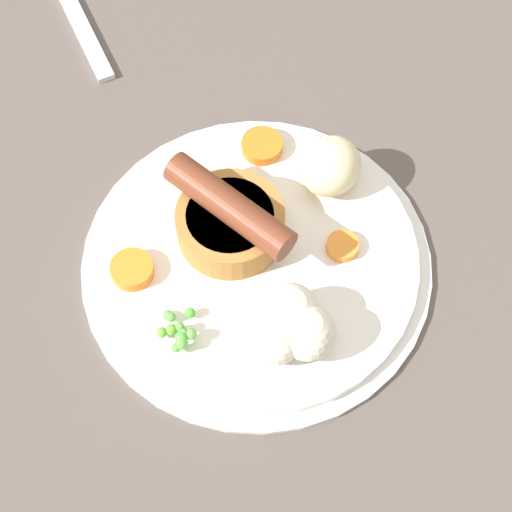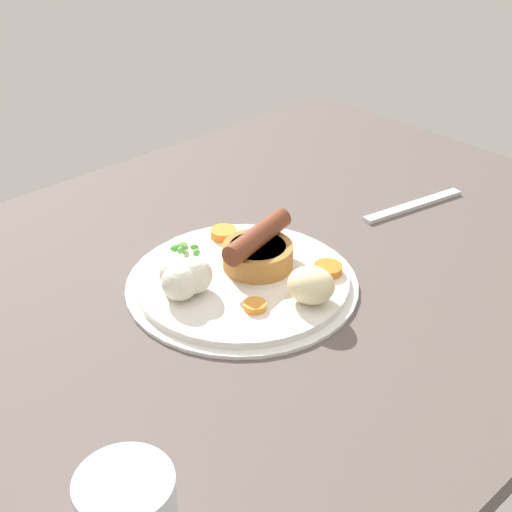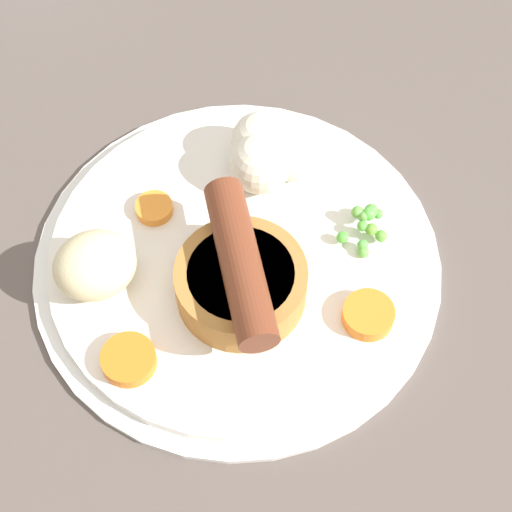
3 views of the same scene
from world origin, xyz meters
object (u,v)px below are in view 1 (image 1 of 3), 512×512
Objects in this scene: cauliflower_floret at (289,329)px; carrot_slice_0 at (342,246)px; sausage_pudding at (230,219)px; fork at (75,14)px; potato_chunk_0 at (331,166)px; carrot_slice_2 at (129,266)px; pea_pile at (179,331)px; carrot_slice_1 at (262,146)px; dinner_plate at (257,262)px.

cauliflower_floret is 2.42× the size of carrot_slice_0.
fork is (29.57, -2.33, -3.34)cm from sausage_pudding.
carrot_slice_2 is (2.76, 18.17, -1.60)cm from potato_chunk_0.
cauliflower_floret is (-5.20, -6.57, 1.13)cm from pea_pile.
sausage_pudding is 10.52cm from cauliflower_floret.
carrot_slice_2 is 29.61cm from fork.
sausage_pudding is at bearing 126.74° from carrot_slice_1.
sausage_pudding is 3.32× the size of carrot_slice_1.
carrot_slice_0 is (-3.49, -6.07, 1.23)cm from dinner_plate.
carrot_slice_1 is 0.20× the size of fork.
sausage_pudding is 9.38cm from carrot_slice_0.
carrot_slice_0 is 36.36cm from fork.
carrot_slice_0 is 0.74× the size of carrot_slice_1.
carrot_slice_1 is at bearing 24.05° from potato_chunk_0.
pea_pile is at bearing 123.82° from carrot_slice_1.
carrot_slice_0 is at bearing -119.86° from carrot_slice_2.
potato_chunk_0 is at bearing -155.08° from fork.
potato_chunk_0 is at bearing 72.07° from sausage_pudding.
carrot_slice_0 reaches higher than dinner_plate.
potato_chunk_0 is at bearing -98.65° from carrot_slice_2.
potato_chunk_0 is 18.45cm from carrot_slice_2.
carrot_slice_0 is at bearing -162.22° from fork.
fork is at bearing -17.31° from pea_pile.
cauliflower_floret is 18.07cm from carrot_slice_1.
pea_pile is 18.76cm from potato_chunk_0.
carrot_slice_2 is (8.57, 14.94, 0.16)cm from carrot_slice_0.
carrot_slice_1 is at bearing -2.76° from carrot_slice_0.
dinner_plate is 2.41× the size of sausage_pudding.
dinner_plate is 8.00× the size of carrot_slice_1.
carrot_slice_2 is (5.08, 8.87, 1.39)cm from dinner_plate.
potato_chunk_0 is 1.56× the size of carrot_slice_1.
cauliflower_floret is at bearing -174.85° from fork.
cauliflower_floret is 1.86× the size of carrot_slice_2.
cauliflower_floret is 1.15× the size of potato_chunk_0.
cauliflower_floret is (-7.31, 2.33, 2.97)cm from dinner_plate.
pea_pile reaches higher than carrot_slice_2.
dinner_plate is 32.66cm from fork.
dinner_plate is 5.13× the size of potato_chunk_0.
potato_chunk_0 is (4.43, -18.19, 1.15)cm from pea_pile.
sausage_pudding reaches higher than dinner_plate.
carrot_slice_1 is at bearing 113.01° from sausage_pudding.
dinner_plate is at bearing -119.81° from carrot_slice_2.
potato_chunk_0 reaches higher than carrot_slice_1.
cauliflower_floret is at bearing -128.37° from pea_pile.
carrot_slice_2 reaches higher than carrot_slice_1.
dinner_plate is 4.45× the size of cauliflower_floret.
carrot_slice_2 is at bearing 60.19° from dinner_plate.
carrot_slice_0 is at bearing -65.53° from cauliflower_floret.
fork is (27.52, -10.80, -1.66)cm from carrot_slice_2.
fork is at bearing 13.69° from potato_chunk_0.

